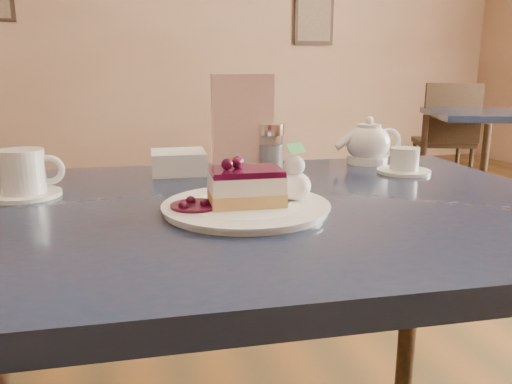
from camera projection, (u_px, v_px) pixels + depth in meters
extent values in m
cube|color=tan|center=(148.00, 25.00, 5.13)|extent=(8.00, 0.02, 3.00)
cube|color=black|center=(314.00, 19.00, 5.51)|extent=(0.45, 0.03, 0.55)
cube|color=black|center=(241.00, 214.00, 0.93)|extent=(1.31, 0.91, 0.04)
cylinder|color=black|center=(410.00, 298.00, 1.48)|extent=(0.05, 0.05, 0.75)
cylinder|color=white|center=(246.00, 207.00, 0.88)|extent=(0.29, 0.29, 0.01)
cube|color=tan|center=(246.00, 198.00, 0.87)|extent=(0.13, 0.10, 0.02)
cube|color=white|center=(246.00, 183.00, 0.87)|extent=(0.13, 0.09, 0.03)
cube|color=black|center=(246.00, 171.00, 0.86)|extent=(0.13, 0.09, 0.01)
ellipsoid|color=white|center=(294.00, 186.00, 0.90)|extent=(0.06, 0.06, 0.05)
cylinder|color=black|center=(195.00, 206.00, 0.85)|extent=(0.08, 0.08, 0.01)
cylinder|color=white|center=(25.00, 194.00, 0.98)|extent=(0.14, 0.14, 0.01)
cylinder|color=white|center=(22.00, 171.00, 0.97)|extent=(0.08, 0.08, 0.08)
torus|color=white|center=(49.00, 170.00, 0.98)|extent=(0.06, 0.01, 0.06)
cylinder|color=white|center=(404.00, 171.00, 1.21)|extent=(0.13, 0.13, 0.01)
cylinder|color=white|center=(405.00, 159.00, 1.20)|extent=(0.07, 0.07, 0.05)
ellipsoid|color=white|center=(368.00, 145.00, 1.32)|extent=(0.12, 0.12, 0.10)
cylinder|color=white|center=(369.00, 124.00, 1.31)|extent=(0.06, 0.06, 0.01)
cylinder|color=white|center=(341.00, 146.00, 1.30)|extent=(0.06, 0.02, 0.05)
cube|color=silver|center=(243.00, 124.00, 1.20)|extent=(0.15, 0.04, 0.23)
cylinder|color=white|center=(271.00, 153.00, 1.22)|extent=(0.06, 0.06, 0.09)
cylinder|color=silver|center=(271.00, 129.00, 1.20)|extent=(0.06, 0.06, 0.03)
cube|color=white|center=(178.00, 162.00, 1.20)|extent=(0.13, 0.13, 0.05)
cube|color=black|center=(510.00, 115.00, 3.41)|extent=(1.25, 1.13, 0.04)
cylinder|color=black|center=(482.00, 183.00, 3.08)|extent=(0.05, 0.05, 0.73)
cylinder|color=black|center=(422.00, 164.00, 3.70)|extent=(0.05, 0.05, 0.73)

